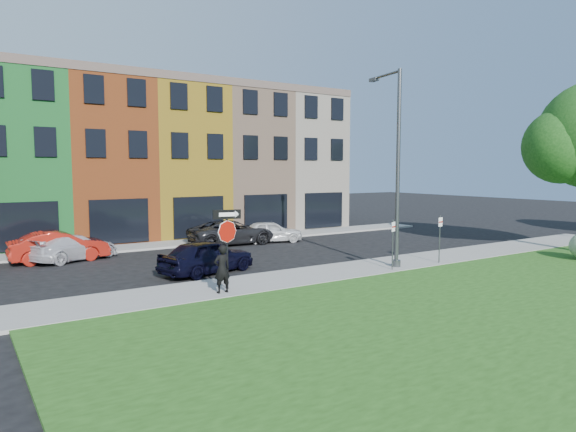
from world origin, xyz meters
TOP-DOWN VIEW (x-y plane):
  - ground at (0.00, 0.00)m, footprint 120.00×120.00m
  - sidewalk_near at (2.00, 3.00)m, footprint 40.00×3.00m
  - sidewalk_far at (-3.00, 15.00)m, footprint 40.00×2.40m
  - rowhouse_block at (-2.50, 21.18)m, footprint 30.00×10.12m
  - stop_sign at (-4.78, 2.52)m, footprint 1.04×0.23m
  - man at (-5.19, 2.14)m, footprint 0.67×0.47m
  - sedan_near at (-3.97, 6.14)m, footprint 4.13×5.37m
  - parked_car_red at (-8.85, 12.82)m, footprint 1.65×4.61m
  - parked_car_silver at (-8.20, 12.76)m, footprint 5.21×5.88m
  - parked_car_dark at (0.92, 13.31)m, footprint 2.88×5.49m
  - parked_car_white at (3.32, 12.82)m, footprint 3.78×4.83m
  - street_lamp at (3.66, 2.50)m, footprint 0.76×2.56m
  - parking_sign_a at (2.98, 1.89)m, footprint 0.31×0.15m
  - parking_sign_b at (6.04, 1.89)m, footprint 0.32×0.11m

SIDE VIEW (x-z plane):
  - ground at x=0.00m, z-range 0.00..0.00m
  - sidewalk_near at x=2.00m, z-range 0.00..0.12m
  - sidewalk_far at x=-3.00m, z-range 0.00..0.12m
  - parked_car_silver at x=-8.20m, z-range 0.00..1.31m
  - parked_car_white at x=3.32m, z-range 0.00..1.35m
  - parked_car_dark at x=0.92m, z-range 0.00..1.47m
  - sedan_near at x=-3.97m, z-range 0.00..1.51m
  - parked_car_red at x=-8.85m, z-range 0.00..1.51m
  - man at x=-5.19m, z-range 0.12..1.85m
  - parking_sign_a at x=2.98m, z-range 0.39..2.61m
  - parking_sign_b at x=6.04m, z-range 0.39..2.65m
  - stop_sign at x=-4.78m, z-range 0.75..3.69m
  - street_lamp at x=3.66m, z-range 0.15..8.98m
  - rowhouse_block at x=-2.50m, z-range -0.01..9.99m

